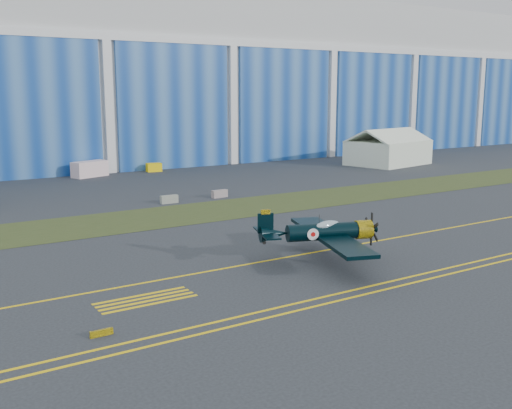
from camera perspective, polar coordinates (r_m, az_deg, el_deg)
ground at (r=52.41m, az=4.53°, el=-2.94°), size 260.00×260.00×0.00m
grass_median at (r=63.84m, az=-3.08°, el=-0.45°), size 260.00×10.00×0.02m
hangar at (r=116.50m, az=-17.66°, el=11.45°), size 220.00×45.70×30.00m
taxiway_centreline at (r=48.64m, az=8.10°, el=-4.07°), size 200.00×0.20×0.02m
edge_line_near at (r=42.21m, az=16.59°, el=-6.70°), size 80.00×0.20×0.02m
edge_line_far at (r=42.83m, az=15.57°, el=-6.39°), size 80.00×0.20×0.02m
hold_short_ladder at (r=36.97m, az=-10.47°, el=-8.90°), size 6.00×2.40×0.02m
guard_board_left at (r=32.21m, az=-14.50°, el=-11.75°), size 1.20×0.15×0.35m
warbird at (r=43.82m, az=6.38°, el=-2.59°), size 13.61×14.90×3.63m
tent at (r=106.18m, az=12.48°, el=5.42°), size 14.96×12.11×6.21m
shipping_container at (r=91.81m, az=-15.55°, el=3.28°), size 5.73×3.86×2.31m
tug at (r=95.79m, az=-9.70°, el=3.51°), size 2.46×1.72×1.33m
gse_box at (r=124.15m, az=14.82°, el=4.97°), size 2.75×1.51×1.63m
barrier_a at (r=67.93m, az=-8.27°, el=0.49°), size 2.01×0.64×0.90m
barrier_b at (r=71.03m, az=-3.49°, el=1.02°), size 2.05×0.81×0.90m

